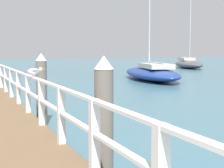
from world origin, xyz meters
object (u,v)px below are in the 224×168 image
at_px(dock_piling_far, 42,89).
at_px(seagull_foreground, 34,71).
at_px(boat_1, 151,73).
at_px(dock_piling_near, 104,119).
at_px(boat_0, 188,64).

relative_size(dock_piling_far, seagull_foreground, 3.97).
height_order(dock_piling_far, boat_1, boat_1).
distance_m(seagull_foreground, boat_1, 15.87).
height_order(dock_piling_far, seagull_foreground, dock_piling_far).
distance_m(dock_piling_far, boat_1, 14.85).
height_order(dock_piling_near, boat_0, boat_0).
height_order(dock_piling_near, dock_piling_far, same).
xyz_separation_m(dock_piling_far, seagull_foreground, (-0.37, -0.98, 0.53)).
height_order(boat_0, boat_1, boat_1).
relative_size(boat_0, boat_1, 0.88).
height_order(seagull_foreground, boat_1, boat_1).
distance_m(dock_piling_far, seagull_foreground, 1.18).
xyz_separation_m(seagull_foreground, boat_0, (21.15, 24.25, -0.99)).
height_order(dock_piling_near, seagull_foreground, dock_piling_near).
relative_size(dock_piling_near, boat_1, 0.19).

